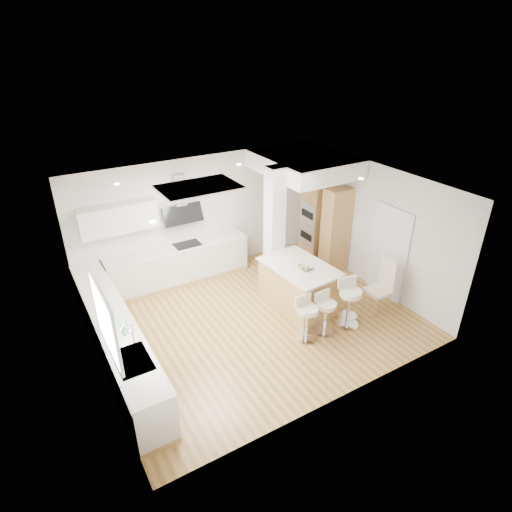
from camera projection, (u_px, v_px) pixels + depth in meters
ground at (255, 319)px, 8.74m from camera, size 6.00×6.00×0.00m
ceiling at (255, 319)px, 8.74m from camera, size 6.00×5.00×0.02m
wall_back at (201, 216)px, 9.99m from camera, size 6.00×0.04×2.80m
wall_left at (91, 305)px, 6.73m from camera, size 0.04×5.00×2.80m
wall_right at (372, 226)px, 9.44m from camera, size 0.04×5.00×2.80m
skylight at (199, 188)px, 7.54m from camera, size 4.10×2.10×0.06m
window_left at (105, 318)px, 5.93m from camera, size 0.06×1.28×1.07m
doorway_right at (389, 253)px, 9.16m from camera, size 0.05×1.00×2.10m
counter_left at (116, 338)px, 7.48m from camera, size 0.63×4.50×1.35m
counter_back at (171, 256)px, 9.69m from camera, size 3.62×0.63×2.50m
pillar at (274, 230)px, 9.28m from camera, size 0.35×0.35×2.80m
soffit at (304, 164)px, 9.54m from camera, size 1.78×2.20×0.40m
oven_column at (324, 225)px, 10.39m from camera, size 0.63×1.21×2.10m
peninsula at (298, 286)px, 8.95m from camera, size 1.19×1.69×1.05m
bar_stool_a at (307, 316)px, 7.95m from camera, size 0.44×0.44×0.92m
bar_stool_b at (325, 311)px, 8.14m from camera, size 0.41×0.41×0.88m
bar_stool_c at (349, 300)px, 8.32m from camera, size 0.54×0.54×1.03m
dining_chair at (383, 284)px, 8.78m from camera, size 0.47×0.47×1.18m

